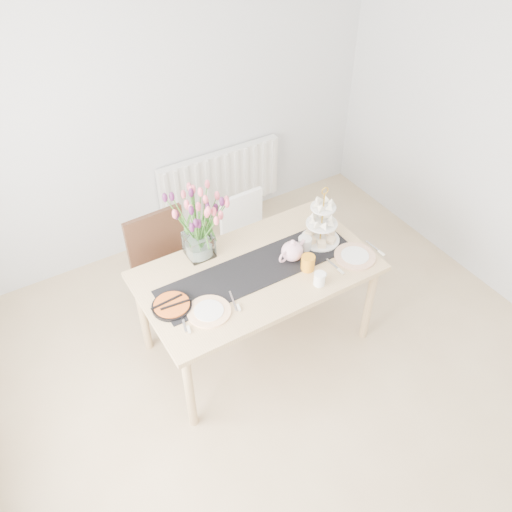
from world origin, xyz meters
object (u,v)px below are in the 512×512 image
teapot (292,251)px  cream_jug (305,244)px  chair_brown (165,263)px  cake_stand (321,228)px  plate_right (355,256)px  mug_orange (308,263)px  dining_table (257,278)px  tart_tin (172,306)px  mug_white (320,279)px  radiator (220,181)px  plate_left (209,311)px  chair_white (248,234)px  tulip_vase (196,214)px

teapot → cream_jug: teapot is taller
chair_brown → cream_jug: (0.83, -0.60, 0.26)m
cake_stand → teapot: size_ratio=1.69×
teapot → plate_right: 0.44m
mug_orange → dining_table: bearing=126.9°
chair_brown → tart_tin: bearing=-110.9°
dining_table → mug_white: (0.27, -0.33, 0.12)m
chair_brown → cake_stand: 1.18m
dining_table → mug_white: 0.45m
radiator → cake_stand: size_ratio=2.94×
radiator → teapot: 1.57m
chair_brown → plate_right: bearing=-41.0°
mug_white → plate_left: size_ratio=0.33×
chair_white → cream_jug: bearing=-85.9°
tulip_vase → plate_right: (0.91, -0.58, -0.35)m
cake_stand → teapot: cake_stand is taller
plate_right → tart_tin: bearing=170.0°
tulip_vase → teapot: size_ratio=2.67×
plate_left → plate_right: (1.11, -0.07, 0.00)m
radiator → dining_table: bearing=-108.8°
mug_white → tart_tin: bearing=150.4°
cake_stand → plate_left: cake_stand is taller
radiator → chair_white: bearing=-102.3°
cake_stand → cream_jug: (-0.15, -0.02, -0.07)m
dining_table → cream_jug: size_ratio=16.75×
radiator → chair_white: chair_white is taller
chair_white → plate_left: size_ratio=2.80×
radiator → chair_brown: size_ratio=1.31×
chair_brown → cake_stand: size_ratio=2.25×
chair_white → mug_orange: (-0.03, -0.85, 0.36)m
mug_orange → chair_brown: bearing=110.0°
chair_white → tart_tin: (-0.97, -0.70, 0.32)m
tart_tin → mug_orange: 0.95m
dining_table → cream_jug: (0.40, 0.01, 0.12)m
cake_stand → cream_jug: 0.16m
chair_brown → tulip_vase: bearing=-60.8°
mug_orange → plate_left: size_ratio=0.40×
plate_left → dining_table: bearing=21.0°
chair_brown → radiator: bearing=40.2°
tulip_vase → plate_left: bearing=-110.9°
radiator → teapot: bearing=-99.2°
teapot → plate_left: teapot is taller
teapot → mug_orange: size_ratio=2.19×
teapot → mug_orange: bearing=-87.7°
dining_table → teapot: bearing=-8.3°
tulip_vase → teapot: tulip_vase is taller
chair_brown → tart_tin: 0.70m
teapot → chair_white: bearing=71.2°
cream_jug → mug_white: bearing=-129.6°
tulip_vase → plate_left: tulip_vase is taller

